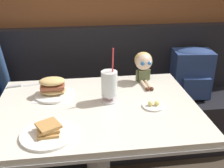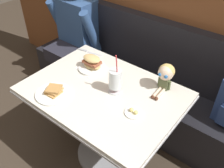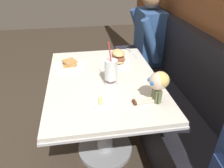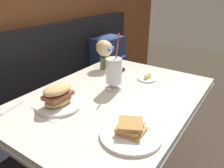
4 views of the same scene
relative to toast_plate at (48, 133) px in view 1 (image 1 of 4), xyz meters
The scene contains 9 objects.
booth_bench 1.01m from the toast_plate, 74.57° to the left, with size 2.60×0.48×1.00m.
diner_table 0.41m from the toast_plate, 45.79° to the left, with size 1.11×0.81×0.74m.
toast_plate is the anchor object (origin of this frame).
milkshake_glass 0.44m from the toast_plate, 42.89° to the left, with size 0.10×0.10×0.32m.
sandwich_plate 0.40m from the toast_plate, 90.17° to the left, with size 0.23×0.23×0.12m.
butter_saucer 0.58m from the toast_plate, 19.77° to the left, with size 0.12×0.12×0.04m.
butter_knife 0.60m from the toast_plate, 111.39° to the left, with size 0.23×0.06×0.01m.
seated_doll 0.79m from the toast_plate, 43.40° to the left, with size 0.12×0.22×0.20m.
backpack 1.35m from the toast_plate, 39.12° to the left, with size 0.32×0.27×0.41m.
Camera 1 is at (-0.09, -1.12, 1.46)m, focal length 43.55 mm.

